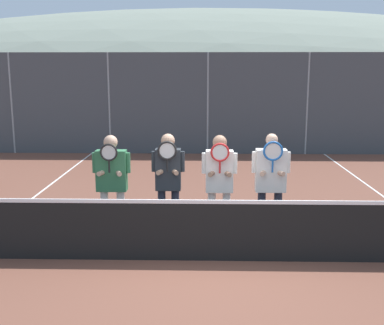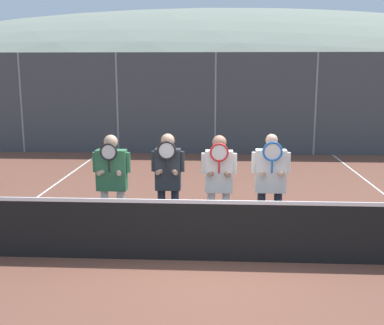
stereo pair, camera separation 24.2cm
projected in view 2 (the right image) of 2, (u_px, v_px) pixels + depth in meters
ground_plane at (209, 261)px, 7.20m from camera, size 120.00×120.00×0.00m
hill_distant at (218, 93)px, 56.33m from camera, size 93.23×51.80×18.13m
clubhouse_building at (213, 90)px, 25.03m from camera, size 21.32×5.50×3.43m
fence_back at (215, 104)px, 15.87m from camera, size 19.72×0.06×3.34m
tennis_net at (210, 230)px, 7.10m from camera, size 10.53×0.09×1.04m
court_line_left_sideline at (31, 202)px, 10.35m from camera, size 0.05×16.00×0.01m
player_leftmost at (112, 177)px, 7.92m from camera, size 0.63×0.34×1.77m
player_center_left at (168, 177)px, 7.91m from camera, size 0.55×0.34×1.79m
player_center_right at (219, 179)px, 7.78m from camera, size 0.57×0.34×1.78m
player_rightmost at (270, 180)px, 7.72m from camera, size 0.62×0.34×1.81m
car_far_left at (52, 118)px, 19.14m from camera, size 4.28×2.06×1.67m
car_left_of_center at (172, 119)px, 19.08m from camera, size 4.18×2.07×1.66m
car_center at (298, 119)px, 18.71m from camera, size 4.59×2.07×1.70m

